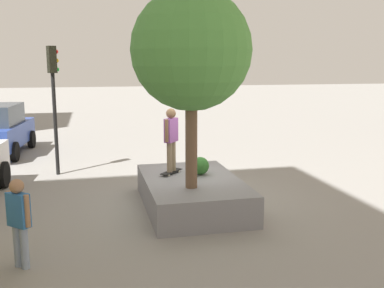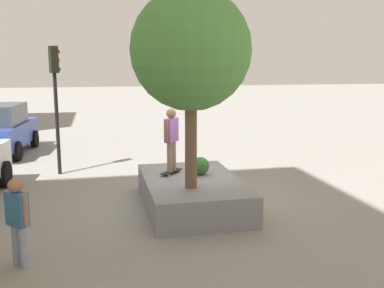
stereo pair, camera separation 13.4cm
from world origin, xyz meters
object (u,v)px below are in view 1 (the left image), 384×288
(planter_ledge, at_px, (192,193))
(plaza_tree, at_px, (191,51))
(skateboarder, at_px, (171,135))
(passerby_with_bag, at_px, (19,217))
(skateboard, at_px, (171,172))
(traffic_light_corner, at_px, (54,88))

(planter_ledge, relative_size, plaza_tree, 0.83)
(planter_ledge, xyz_separation_m, skateboarder, (0.62, 0.42, 1.41))
(skateboarder, distance_m, passerby_with_bag, 4.74)
(skateboard, bearing_deg, skateboarder, -75.96)
(traffic_light_corner, bearing_deg, skateboarder, -139.28)
(skateboard, height_order, traffic_light_corner, traffic_light_corner)
(traffic_light_corner, bearing_deg, skateboard, -139.28)
(skateboard, bearing_deg, traffic_light_corner, 40.72)
(plaza_tree, height_order, skateboard, plaza_tree)
(planter_ledge, distance_m, skateboarder, 1.60)
(planter_ledge, distance_m, passerby_with_bag, 4.63)
(skateboard, xyz_separation_m, traffic_light_corner, (3.67, 3.16, 2.07))
(planter_ledge, relative_size, traffic_light_corner, 0.91)
(planter_ledge, height_order, traffic_light_corner, traffic_light_corner)
(plaza_tree, bearing_deg, passerby_with_bag, 117.60)
(plaza_tree, height_order, skateboarder, plaza_tree)
(skateboarder, bearing_deg, planter_ledge, -145.88)
(skateboarder, relative_size, passerby_with_bag, 1.02)
(plaza_tree, height_order, traffic_light_corner, plaza_tree)
(skateboarder, bearing_deg, traffic_light_corner, 40.72)
(passerby_with_bag, bearing_deg, planter_ledge, -55.03)
(planter_ledge, xyz_separation_m, traffic_light_corner, (4.29, 3.58, 2.50))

